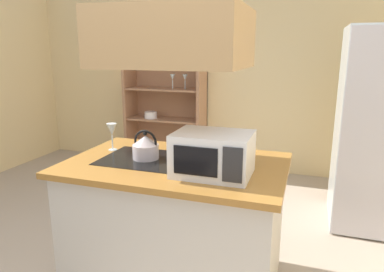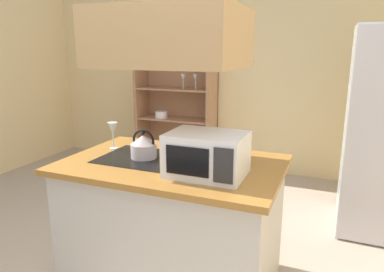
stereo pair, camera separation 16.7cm
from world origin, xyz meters
The scene contains 8 objects.
wall_back centered at (0.00, 3.00, 1.35)m, with size 6.00×0.12×2.70m, color beige.
kitchen_island centered at (0.19, 0.34, 0.45)m, with size 1.47×0.96×0.90m.
range_hood centered at (0.19, 0.34, 1.81)m, with size 0.90×0.70×1.17m.
dish_cabinet centered at (-0.90, 2.78, 0.75)m, with size 1.12×0.40×1.71m.
kettle centered at (-0.03, 0.34, 0.99)m, with size 0.18×0.18×0.20m.
cutting_board centered at (0.42, 0.58, 0.91)m, with size 0.34×0.24×0.02m, color tan.
microwave centered at (0.49, 0.19, 1.03)m, with size 0.46×0.35×0.26m.
wine_glass_on_counter centered at (-0.37, 0.46, 1.05)m, with size 0.08×0.08×0.21m.
Camera 2 is at (1.17, -1.71, 1.63)m, focal length 32.78 mm.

